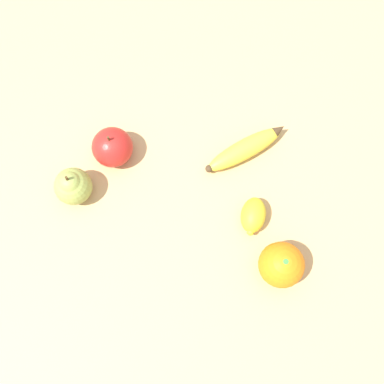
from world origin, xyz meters
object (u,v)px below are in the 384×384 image
object	(u,v)px
banana	(246,149)
lemon	(253,215)
orange	(281,265)
pear	(73,186)
apple	(112,147)

from	to	relation	value
banana	lemon	distance (m)	0.14
orange	pear	xyz separation A→B (m)	(0.20, 0.36, -0.00)
banana	pear	distance (m)	0.34
orange	lemon	distance (m)	0.11
orange	apple	distance (m)	0.39
orange	apple	world-z (taller)	apple
orange	lemon	xyz separation A→B (m)	(0.10, 0.03, -0.02)
apple	lemon	bearing A→B (deg)	-124.35
lemon	banana	bearing A→B (deg)	-4.23
orange	apple	bearing A→B (deg)	45.92
pear	banana	bearing A→B (deg)	-84.02
banana	pear	xyz separation A→B (m)	(-0.04, 0.34, 0.02)
banana	lemon	world-z (taller)	lemon
orange	pear	size ratio (longest dim) A/B	0.93
banana	orange	distance (m)	0.24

